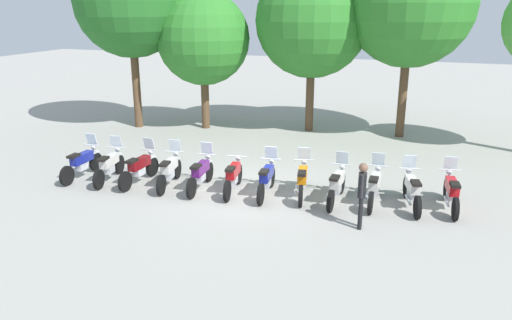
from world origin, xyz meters
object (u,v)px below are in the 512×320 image
at_px(motorcycle_11, 451,191).
at_px(person_0, 362,190).
at_px(motorcycle_5, 233,176).
at_px(tree_3, 411,3).
at_px(motorcycle_1, 109,165).
at_px(tree_0, 130,1).
at_px(motorcycle_6, 267,179).
at_px(motorcycle_10, 412,190).
at_px(motorcycle_4, 201,173).
at_px(tree_2, 312,21).
at_px(motorcycle_9, 374,186).
at_px(motorcycle_3, 169,170).
at_px(motorcycle_8, 337,185).
at_px(motorcycle_0, 82,162).
at_px(motorcycle_2, 140,168).
at_px(motorcycle_7, 302,180).
at_px(tree_1, 203,39).

relative_size(motorcycle_11, person_0, 1.24).
distance_m(motorcycle_5, tree_3, 10.93).
bearing_deg(motorcycle_1, tree_0, 14.69).
height_order(motorcycle_6, motorcycle_10, same).
height_order(motorcycle_4, tree_2, tree_2).
bearing_deg(motorcycle_9, motorcycle_10, -85.90).
xyz_separation_m(motorcycle_10, tree_3, (-0.89, 8.11, 5.04)).
bearing_deg(motorcycle_6, motorcycle_3, 89.03).
xyz_separation_m(motorcycle_3, motorcycle_9, (6.28, 0.66, 0.00)).
distance_m(motorcycle_3, motorcycle_8, 5.25).
distance_m(motorcycle_6, tree_2, 9.41).
relative_size(motorcycle_0, motorcycle_2, 1.00).
distance_m(motorcycle_10, motorcycle_11, 1.07).
relative_size(motorcycle_6, motorcycle_11, 1.00).
bearing_deg(motorcycle_3, motorcycle_8, -95.22).
bearing_deg(motorcycle_2, motorcycle_7, -82.12).
bearing_deg(motorcycle_7, tree_1, 31.31).
bearing_deg(tree_0, tree_3, 10.51).
distance_m(motorcycle_1, motorcycle_5, 4.20).
bearing_deg(motorcycle_5, tree_1, 21.71).
bearing_deg(motorcycle_11, motorcycle_0, 88.61).
bearing_deg(tree_2, tree_1, -166.81).
height_order(motorcycle_2, person_0, person_0).
bearing_deg(motorcycle_2, motorcycle_3, -84.30).
relative_size(motorcycle_1, motorcycle_4, 0.99).
relative_size(motorcycle_5, motorcycle_8, 0.99).
relative_size(tree_1, tree_3, 0.75).
distance_m(tree_0, tree_1, 3.56).
distance_m(motorcycle_0, motorcycle_5, 5.24).
height_order(motorcycle_3, tree_1, tree_1).
relative_size(motorcycle_2, tree_2, 0.30).
relative_size(motorcycle_3, tree_3, 0.27).
distance_m(motorcycle_6, motorcycle_8, 2.10).
xyz_separation_m(motorcycle_7, tree_1, (-6.39, 6.99, 3.54)).
bearing_deg(motorcycle_8, motorcycle_11, -79.16).
height_order(motorcycle_10, person_0, person_0).
relative_size(motorcycle_6, tree_1, 0.36).
bearing_deg(tree_3, motorcycle_5, -116.57).
relative_size(motorcycle_10, motorcycle_11, 0.99).
bearing_deg(motorcycle_9, tree_2, 25.69).
height_order(motorcycle_1, motorcycle_2, same).
relative_size(motorcycle_6, motorcycle_9, 1.00).
bearing_deg(motorcycle_8, motorcycle_1, 96.10).
height_order(motorcycle_1, motorcycle_9, same).
bearing_deg(motorcycle_5, motorcycle_8, -94.14).
xyz_separation_m(motorcycle_6, motorcycle_11, (5.22, 0.69, 0.00)).
height_order(motorcycle_4, motorcycle_11, same).
bearing_deg(motorcycle_4, motorcycle_11, -88.17).
xyz_separation_m(motorcycle_1, tree_2, (4.53, 8.79, 4.32)).
relative_size(motorcycle_1, motorcycle_2, 0.99).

